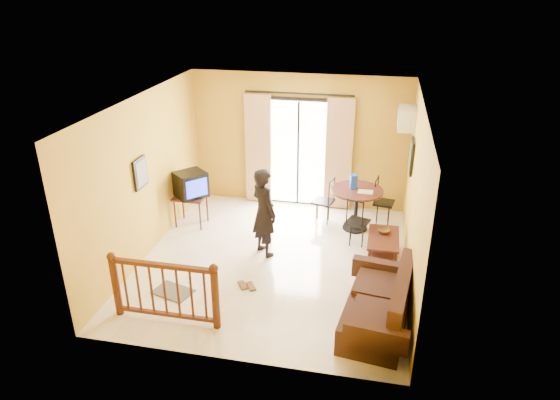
% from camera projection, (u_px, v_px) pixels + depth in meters
% --- Properties ---
extents(ground, '(5.00, 5.00, 0.00)m').
position_uv_depth(ground, '(273.00, 261.00, 8.71)').
color(ground, beige).
rests_on(ground, ground).
extents(room_shell, '(5.00, 5.00, 5.00)m').
position_uv_depth(room_shell, '(273.00, 170.00, 8.00)').
color(room_shell, white).
rests_on(room_shell, ground).
extents(balcony_door, '(2.25, 0.14, 2.46)m').
position_uv_depth(balcony_door, '(298.00, 152.00, 10.39)').
color(balcony_door, black).
rests_on(balcony_door, ground).
extents(tv_table, '(0.62, 0.51, 0.62)m').
position_uv_depth(tv_table, '(190.00, 199.00, 9.78)').
color(tv_table, black).
rests_on(tv_table, ground).
extents(television, '(0.73, 0.73, 0.49)m').
position_uv_depth(television, '(191.00, 184.00, 9.64)').
color(television, black).
rests_on(television, tv_table).
extents(picture_left, '(0.05, 0.42, 0.52)m').
position_uv_depth(picture_left, '(140.00, 173.00, 8.30)').
color(picture_left, black).
rests_on(picture_left, room_shell).
extents(dining_table, '(1.00, 1.00, 0.83)m').
position_uv_depth(dining_table, '(357.00, 198.00, 9.56)').
color(dining_table, black).
rests_on(dining_table, ground).
extents(water_jug, '(0.15, 0.15, 0.27)m').
position_uv_depth(water_jug, '(354.00, 181.00, 9.50)').
color(water_jug, '#123AB0').
rests_on(water_jug, dining_table).
extents(serving_tray, '(0.28, 0.18, 0.02)m').
position_uv_depth(serving_tray, '(365.00, 192.00, 9.37)').
color(serving_tray, beige).
rests_on(serving_tray, dining_table).
extents(dining_chairs, '(1.66, 1.43, 0.95)m').
position_uv_depth(dining_chairs, '(353.00, 229.00, 9.80)').
color(dining_chairs, black).
rests_on(dining_chairs, ground).
extents(air_conditioner, '(0.31, 0.60, 0.40)m').
position_uv_depth(air_conditioner, '(406.00, 118.00, 9.17)').
color(air_conditioner, white).
rests_on(air_conditioner, room_shell).
extents(botanical_print, '(0.05, 0.50, 0.60)m').
position_uv_depth(botanical_print, '(412.00, 156.00, 8.78)').
color(botanical_print, black).
rests_on(botanical_print, room_shell).
extents(coffee_table, '(0.53, 0.95, 0.42)m').
position_uv_depth(coffee_table, '(383.00, 244.00, 8.68)').
color(coffee_table, black).
rests_on(coffee_table, ground).
extents(bowl, '(0.24, 0.24, 0.07)m').
position_uv_depth(bowl, '(384.00, 231.00, 8.75)').
color(bowl, brown).
rests_on(bowl, coffee_table).
extents(sofa, '(1.03, 1.87, 0.84)m').
position_uv_depth(sofa, '(381.00, 307.00, 6.98)').
color(sofa, '#311A13').
rests_on(sofa, ground).
extents(standing_person, '(0.69, 0.68, 1.61)m').
position_uv_depth(standing_person, '(264.00, 212.00, 8.64)').
color(standing_person, black).
rests_on(standing_person, ground).
extents(stair_balustrade, '(1.63, 0.13, 1.04)m').
position_uv_depth(stair_balustrade, '(164.00, 287.00, 6.99)').
color(stair_balustrade, '#471E0F').
rests_on(stair_balustrade, ground).
extents(doormat, '(0.69, 0.55, 0.02)m').
position_uv_depth(doormat, '(173.00, 292.00, 7.85)').
color(doormat, '#4E4B3F').
rests_on(doormat, ground).
extents(sandals, '(0.36, 0.26, 0.03)m').
position_uv_depth(sandals, '(247.00, 286.00, 7.99)').
color(sandals, brown).
rests_on(sandals, ground).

